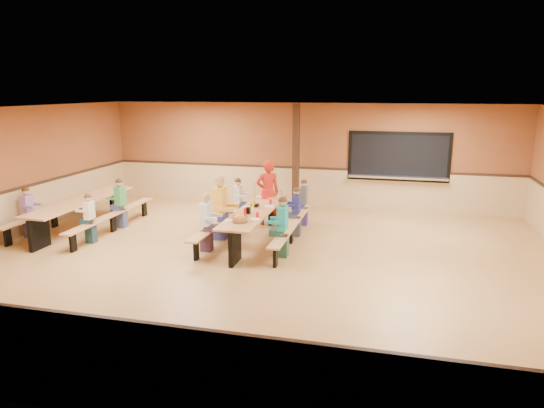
# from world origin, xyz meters

# --- Properties ---
(ground) EXTENTS (12.00, 12.00, 0.00)m
(ground) POSITION_xyz_m (0.00, 0.00, 0.00)
(ground) COLOR olive
(ground) RESTS_ON ground
(room_envelope) EXTENTS (12.04, 10.04, 3.02)m
(room_envelope) POSITION_xyz_m (0.00, 0.00, 0.69)
(room_envelope) COLOR brown
(room_envelope) RESTS_ON ground
(kitchen_pass_through) EXTENTS (2.78, 0.28, 1.38)m
(kitchen_pass_through) POSITION_xyz_m (2.60, 4.96, 1.49)
(kitchen_pass_through) COLOR black
(kitchen_pass_through) RESTS_ON ground
(structural_post) EXTENTS (0.18, 0.18, 3.00)m
(structural_post) POSITION_xyz_m (-0.20, 4.40, 1.50)
(structural_post) COLOR black
(structural_post) RESTS_ON ground
(cafeteria_table_main) EXTENTS (1.91, 3.70, 0.74)m
(cafeteria_table_main) POSITION_xyz_m (-0.51, 1.33, 0.53)
(cafeteria_table_main) COLOR #C1824C
(cafeteria_table_main) RESTS_ON ground
(cafeteria_table_second) EXTENTS (1.91, 3.70, 0.74)m
(cafeteria_table_second) POSITION_xyz_m (-4.89, 1.17, 0.53)
(cafeteria_table_second) COLOR #C1824C
(cafeteria_table_second) RESTS_ON ground
(seated_child_white_left) EXTENTS (0.39, 0.32, 1.24)m
(seated_child_white_left) POSITION_xyz_m (-1.33, 0.36, 0.62)
(seated_child_white_left) COLOR silver
(seated_child_white_left) RESTS_ON ground
(seated_adult_yellow) EXTENTS (0.49, 0.40, 1.46)m
(seated_adult_yellow) POSITION_xyz_m (-1.33, 1.23, 0.73)
(seated_adult_yellow) COLOR gold
(seated_adult_yellow) RESTS_ON ground
(seated_child_grey_left) EXTENTS (0.35, 0.29, 1.17)m
(seated_child_grey_left) POSITION_xyz_m (-1.33, 2.57, 0.59)
(seated_child_grey_left) COLOR silver
(seated_child_grey_left) RESTS_ON ground
(seated_child_teal_right) EXTENTS (0.39, 0.32, 1.25)m
(seated_child_teal_right) POSITION_xyz_m (0.32, 0.40, 0.62)
(seated_child_teal_right) COLOR teal
(seated_child_teal_right) RESTS_ON ground
(seated_child_navy_right) EXTENTS (0.34, 0.28, 1.15)m
(seated_child_navy_right) POSITION_xyz_m (0.32, 1.88, 0.57)
(seated_child_navy_right) COLOR navy
(seated_child_navy_right) RESTS_ON ground
(seated_child_char_right) EXTENTS (0.35, 0.28, 1.16)m
(seated_child_char_right) POSITION_xyz_m (0.32, 2.85, 0.58)
(seated_child_char_right) COLOR #404749
(seated_child_char_right) RESTS_ON ground
(seated_child_purple_sec) EXTENTS (0.35, 0.29, 1.18)m
(seated_child_purple_sec) POSITION_xyz_m (-5.72, 0.31, 0.59)
(seated_child_purple_sec) COLOR #90619D
(seated_child_purple_sec) RESTS_ON ground
(seated_child_green_sec) EXTENTS (0.37, 0.31, 1.22)m
(seated_child_green_sec) POSITION_xyz_m (-4.07, 1.57, 0.61)
(seated_child_green_sec) COLOR #388346
(seated_child_green_sec) RESTS_ON ground
(seated_child_tan_sec) EXTENTS (0.32, 0.26, 1.11)m
(seated_child_tan_sec) POSITION_xyz_m (-4.07, 0.27, 0.55)
(seated_child_tan_sec) COLOR beige
(seated_child_tan_sec) RESTS_ON ground
(standing_woman) EXTENTS (0.72, 0.63, 1.66)m
(standing_woman) POSITION_xyz_m (-0.58, 2.71, 0.83)
(standing_woman) COLOR red
(standing_woman) RESTS_ON ground
(punch_pitcher) EXTENTS (0.16, 0.16, 0.22)m
(punch_pitcher) POSITION_xyz_m (-0.58, 2.40, 0.85)
(punch_pitcher) COLOR red
(punch_pitcher) RESTS_ON cafeteria_table_main
(chip_bowl) EXTENTS (0.32, 0.32, 0.15)m
(chip_bowl) POSITION_xyz_m (-0.53, 0.18, 0.81)
(chip_bowl) COLOR orange
(chip_bowl) RESTS_ON cafeteria_table_main
(napkin_dispenser) EXTENTS (0.10, 0.14, 0.13)m
(napkin_dispenser) POSITION_xyz_m (-0.57, 0.89, 0.80)
(napkin_dispenser) COLOR black
(napkin_dispenser) RESTS_ON cafeteria_table_main
(condiment_mustard) EXTENTS (0.06, 0.06, 0.17)m
(condiment_mustard) POSITION_xyz_m (-0.61, 1.46, 0.82)
(condiment_mustard) COLOR yellow
(condiment_mustard) RESTS_ON cafeteria_table_main
(condiment_ketchup) EXTENTS (0.06, 0.06, 0.17)m
(condiment_ketchup) POSITION_xyz_m (-0.57, 0.69, 0.82)
(condiment_ketchup) COLOR #B2140F
(condiment_ketchup) RESTS_ON cafeteria_table_main
(table_paddle) EXTENTS (0.16, 0.16, 0.56)m
(table_paddle) POSITION_xyz_m (-0.59, 1.54, 0.88)
(table_paddle) COLOR black
(table_paddle) RESTS_ON cafeteria_table_main
(place_settings) EXTENTS (0.65, 3.30, 0.11)m
(place_settings) POSITION_xyz_m (-0.51, 1.33, 0.80)
(place_settings) COLOR beige
(place_settings) RESTS_ON cafeteria_table_main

